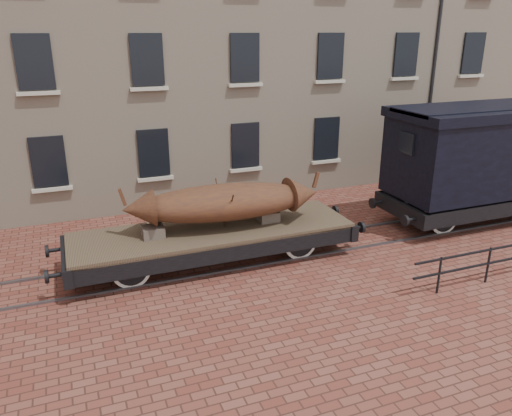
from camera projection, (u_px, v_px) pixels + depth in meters
name	position (u px, v px, depth m)	size (l,w,h in m)	color
ground	(271.00, 252.00, 15.07)	(90.00, 90.00, 0.00)	brown
warehouse_cream	(248.00, 15.00, 22.50)	(40.00, 10.19, 14.00)	beige
rail_track	(271.00, 252.00, 15.06)	(30.00, 1.52, 0.06)	#59595E
flatcar_wagon	(213.00, 235.00, 14.17)	(8.92, 2.42, 1.35)	brown
iron_boat	(224.00, 202.00, 13.97)	(5.69, 1.94, 1.40)	brown
goods_van	(487.00, 150.00, 16.93)	(7.74, 2.82, 4.00)	black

